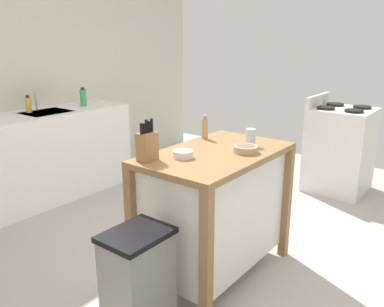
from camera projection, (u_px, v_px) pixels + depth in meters
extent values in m
plane|color=#ADA8A0|center=(228.00, 267.00, 2.90)|extent=(6.15, 6.15, 0.00)
cube|color=beige|center=(19.00, 68.00, 4.03)|extent=(5.15, 0.10, 2.60)
cube|color=olive|center=(216.00, 154.00, 2.61)|extent=(1.07, 0.64, 0.04)
cube|color=white|center=(215.00, 209.00, 2.72)|extent=(0.97, 0.54, 0.75)
cube|color=olive|center=(206.00, 262.00, 2.18)|extent=(0.06, 0.06, 0.85)
cube|color=olive|center=(286.00, 203.00, 2.95)|extent=(0.06, 0.06, 0.85)
cube|color=olive|center=(132.00, 231.00, 2.53)|extent=(0.06, 0.06, 0.85)
cube|color=olive|center=(221.00, 186.00, 3.29)|extent=(0.06, 0.06, 0.85)
cube|color=#9E7042|center=(147.00, 147.00, 2.40)|extent=(0.11, 0.09, 0.17)
cylinder|color=black|center=(141.00, 129.00, 2.33)|extent=(0.02, 0.02, 0.07)
cylinder|color=black|center=(144.00, 129.00, 2.35)|extent=(0.02, 0.02, 0.06)
cylinder|color=black|center=(147.00, 126.00, 2.36)|extent=(0.02, 0.02, 0.08)
cylinder|color=black|center=(149.00, 127.00, 2.38)|extent=(0.02, 0.02, 0.07)
cylinder|color=black|center=(152.00, 125.00, 2.40)|extent=(0.02, 0.02, 0.08)
cylinder|color=tan|center=(246.00, 149.00, 2.58)|extent=(0.16, 0.16, 0.04)
cylinder|color=brown|center=(246.00, 146.00, 2.57)|extent=(0.13, 0.13, 0.01)
cylinder|color=silver|center=(183.00, 154.00, 2.47)|extent=(0.13, 0.13, 0.05)
cylinder|color=gray|center=(183.00, 151.00, 2.46)|extent=(0.10, 0.10, 0.01)
cylinder|color=silver|center=(250.00, 137.00, 2.73)|extent=(0.07, 0.07, 0.12)
cylinder|color=tan|center=(205.00, 129.00, 2.92)|extent=(0.04, 0.04, 0.15)
sphere|color=#99999E|center=(205.00, 117.00, 2.89)|extent=(0.03, 0.03, 0.03)
cube|color=slate|center=(138.00, 287.00, 2.17)|extent=(0.34, 0.26, 0.60)
cube|color=black|center=(136.00, 235.00, 2.08)|extent=(0.36, 0.28, 0.03)
cube|color=white|center=(50.00, 155.00, 4.09)|extent=(1.69, 0.60, 0.89)
cube|color=silver|center=(46.00, 113.00, 3.95)|extent=(0.44, 0.36, 0.03)
cylinder|color=#B7BCC1|center=(36.00, 99.00, 4.01)|extent=(0.02, 0.02, 0.22)
cylinder|color=yellow|center=(28.00, 105.00, 3.90)|extent=(0.06, 0.06, 0.15)
cylinder|color=black|center=(27.00, 96.00, 3.88)|extent=(0.03, 0.03, 0.02)
cylinder|color=green|center=(83.00, 98.00, 4.27)|extent=(0.07, 0.07, 0.18)
cylinder|color=black|center=(83.00, 88.00, 4.24)|extent=(0.04, 0.04, 0.02)
cube|color=silver|center=(340.00, 150.00, 4.25)|extent=(0.60, 0.60, 0.89)
cube|color=silver|center=(318.00, 100.00, 4.28)|extent=(0.60, 0.04, 0.12)
cylinder|color=black|center=(354.00, 111.00, 3.94)|extent=(0.18, 0.18, 0.02)
cylinder|color=black|center=(362.00, 107.00, 4.15)|extent=(0.18, 0.18, 0.02)
cylinder|color=black|center=(326.00, 108.00, 4.10)|extent=(0.18, 0.18, 0.02)
cylinder|color=black|center=(335.00, 104.00, 4.31)|extent=(0.18, 0.18, 0.02)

